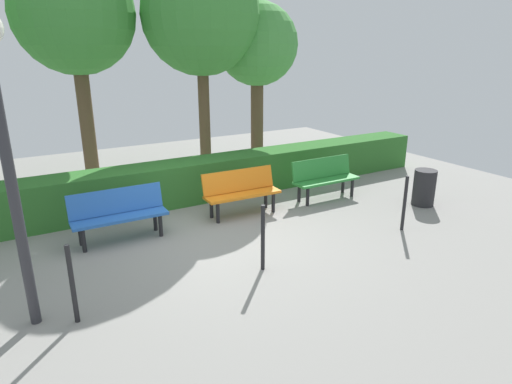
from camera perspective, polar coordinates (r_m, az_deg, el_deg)
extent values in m
plane|color=gray|center=(7.63, -6.24, -5.93)|extent=(16.00, 16.00, 0.00)
cube|color=#2D8C38|center=(9.47, 9.11, 1.49)|extent=(1.50, 0.43, 0.05)
cube|color=#2D8C38|center=(9.55, 8.47, 3.13)|extent=(1.50, 0.13, 0.42)
cylinder|color=black|center=(9.80, 12.32, 0.53)|extent=(0.07, 0.07, 0.39)
cylinder|color=black|center=(10.02, 11.18, 0.98)|extent=(0.07, 0.07, 0.39)
cylinder|color=black|center=(9.07, 6.69, -0.61)|extent=(0.07, 0.07, 0.39)
cylinder|color=black|center=(9.30, 5.59, -0.10)|extent=(0.07, 0.07, 0.39)
cube|color=orange|center=(8.46, -1.72, -0.32)|extent=(1.50, 0.47, 0.05)
cube|color=orange|center=(8.55, -2.31, 1.52)|extent=(1.49, 0.19, 0.42)
cylinder|color=black|center=(8.68, 2.25, -1.38)|extent=(0.07, 0.07, 0.39)
cylinder|color=black|center=(8.92, 1.26, -0.81)|extent=(0.07, 0.07, 0.39)
cylinder|color=black|center=(8.17, -4.95, -2.72)|extent=(0.07, 0.07, 0.39)
cylinder|color=black|center=(8.43, -5.78, -2.07)|extent=(0.07, 0.07, 0.39)
cube|color=blue|center=(7.67, -17.15, -3.17)|extent=(1.56, 0.43, 0.05)
cube|color=blue|center=(7.77, -17.63, -1.11)|extent=(1.56, 0.14, 0.42)
cylinder|color=black|center=(7.76, -12.23, -4.26)|extent=(0.07, 0.07, 0.39)
cylinder|color=black|center=(8.02, -12.90, -3.54)|extent=(0.07, 0.07, 0.39)
cylinder|color=black|center=(7.52, -21.38, -5.89)|extent=(0.07, 0.07, 0.39)
cylinder|color=black|center=(7.80, -21.74, -5.08)|extent=(0.07, 0.07, 0.39)
cube|color=#2D6B28|center=(9.55, -6.17, 1.83)|extent=(11.32, 0.78, 0.85)
cylinder|color=brown|center=(11.31, 0.13, 9.00)|extent=(0.31, 0.31, 2.58)
sphere|color=#479942|center=(11.16, 0.14, 18.59)|extent=(1.98, 1.98, 1.98)
cylinder|color=brown|center=(10.69, -6.67, 9.44)|extent=(0.26, 0.26, 2.99)
sphere|color=#3D8C38|center=(10.59, -7.16, 21.76)|extent=(2.64, 2.64, 2.64)
cylinder|color=brown|center=(10.71, -21.03, 8.46)|extent=(0.31, 0.31, 3.02)
sphere|color=#3D8C38|center=(10.61, -22.50, 20.57)|extent=(2.52, 2.52, 2.52)
cylinder|color=black|center=(8.16, 18.65, -1.40)|extent=(0.06, 0.06, 1.00)
cylinder|color=black|center=(6.37, 0.89, -5.95)|extent=(0.06, 0.06, 1.00)
cylinder|color=black|center=(5.63, -22.65, -10.95)|extent=(0.06, 0.06, 1.00)
cylinder|color=#2D2D33|center=(5.43, -28.82, -0.56)|extent=(0.12, 0.12, 3.14)
cylinder|color=#262628|center=(9.65, 20.90, 0.54)|extent=(0.44, 0.44, 0.74)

